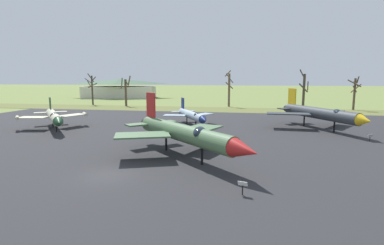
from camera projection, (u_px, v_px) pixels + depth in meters
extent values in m
plane|color=olive|center=(107.00, 176.00, 23.72)|extent=(600.00, 600.00, 0.00)
cube|color=#28282B|center=(165.00, 135.00, 40.32)|extent=(85.13, 56.90, 0.05)
cube|color=brown|center=(203.00, 109.00, 73.83)|extent=(145.13, 12.00, 0.06)
cylinder|color=#4C6B47|center=(182.00, 133.00, 28.94)|extent=(11.49, 11.58, 1.69)
cone|color=#B21E1E|center=(245.00, 150.00, 21.94)|extent=(2.87, 2.88, 1.55)
cylinder|color=black|center=(147.00, 123.00, 35.20)|extent=(1.49, 1.49, 1.18)
ellipsoid|color=#19232D|center=(200.00, 133.00, 26.54)|extent=(1.15, 2.16, 1.08)
cube|color=#4C6B47|center=(142.00, 135.00, 28.50)|extent=(5.84, 4.61, 0.16)
cube|color=#4C6B47|center=(200.00, 128.00, 32.28)|extent=(4.65, 5.85, 0.16)
cube|color=#B21E1E|center=(151.00, 105.00, 34.06)|extent=(1.46, 1.47, 2.76)
cube|color=#4C6B47|center=(138.00, 125.00, 33.34)|extent=(2.98, 2.97, 0.16)
cube|color=#4C6B47|center=(164.00, 122.00, 35.18)|extent=(2.98, 2.97, 0.16)
cylinder|color=black|center=(202.00, 156.00, 26.55)|extent=(0.23, 0.23, 1.58)
cylinder|color=black|center=(166.00, 144.00, 31.81)|extent=(0.23, 0.23, 1.58)
cylinder|color=black|center=(242.00, 191.00, 19.68)|extent=(0.08, 0.08, 0.68)
cube|color=white|center=(243.00, 184.00, 19.61)|extent=(0.67, 0.35, 0.33)
cylinder|color=#33383D|center=(319.00, 113.00, 44.93)|extent=(8.38, 13.79, 1.70)
cone|color=yellow|center=(365.00, 121.00, 37.17)|extent=(2.19, 2.26, 1.56)
cylinder|color=black|center=(288.00, 108.00, 52.19)|extent=(1.49, 1.38, 1.19)
ellipsoid|color=#19232D|center=(337.00, 113.00, 41.52)|extent=(1.10, 2.08, 1.04)
cube|color=#33383D|center=(288.00, 114.00, 45.61)|extent=(6.37, 2.81, 0.16)
cube|color=#33383D|center=(331.00, 112.00, 47.97)|extent=(5.42, 6.66, 0.16)
cube|color=yellow|center=(292.00, 96.00, 50.91)|extent=(1.09, 1.81, 2.64)
cube|color=#33383D|center=(285.00, 109.00, 50.69)|extent=(2.59, 2.38, 0.16)
cube|color=#33383D|center=(299.00, 108.00, 51.51)|extent=(2.59, 2.38, 0.16)
cylinder|color=black|center=(334.00, 127.00, 42.12)|extent=(0.23, 0.23, 1.58)
cylinder|color=black|center=(304.00, 121.00, 48.22)|extent=(0.23, 0.23, 1.58)
cylinder|color=black|center=(370.00, 139.00, 36.29)|extent=(0.08, 0.08, 0.65)
cube|color=white|center=(370.00, 135.00, 36.22)|extent=(0.59, 0.41, 0.33)
cylinder|color=#B7B293|center=(54.00, 117.00, 44.74)|extent=(8.74, 10.07, 1.38)
cone|color=#234C2D|center=(59.00, 122.00, 38.97)|extent=(1.90, 1.92, 1.27)
cylinder|color=black|center=(50.00, 112.00, 50.14)|extent=(1.23, 1.20, 0.97)
ellipsoid|color=#19232D|center=(55.00, 115.00, 43.12)|extent=(0.91, 1.71, 0.86)
cube|color=#B7B293|center=(33.00, 117.00, 44.51)|extent=(4.44, 3.08, 0.13)
cube|color=#B7B293|center=(72.00, 115.00, 47.16)|extent=(3.66, 4.64, 0.13)
cylinder|color=#B7B293|center=(17.00, 118.00, 44.01)|extent=(1.81, 2.03, 0.52)
cylinder|color=#B7B293|center=(85.00, 114.00, 48.63)|extent=(1.81, 2.03, 0.52)
cube|color=#234C2D|center=(50.00, 103.00, 49.18)|extent=(1.15, 1.33, 1.89)
cube|color=#B7B293|center=(41.00, 113.00, 48.66)|extent=(2.52, 2.40, 0.13)
cube|color=#B7B293|center=(60.00, 112.00, 50.00)|extent=(2.52, 2.40, 0.13)
cylinder|color=black|center=(56.00, 128.00, 42.67)|extent=(0.18, 0.18, 1.29)
cylinder|color=black|center=(53.00, 123.00, 47.21)|extent=(0.18, 0.18, 1.29)
cylinder|color=#8EA3B2|center=(191.00, 115.00, 48.06)|extent=(6.17, 10.05, 1.24)
cone|color=navy|center=(204.00, 120.00, 42.38)|extent=(1.63, 1.71, 1.14)
cylinder|color=black|center=(182.00, 111.00, 53.36)|extent=(1.09, 1.01, 0.87)
ellipsoid|color=#19232D|center=(197.00, 115.00, 45.33)|extent=(0.88, 1.65, 0.83)
cube|color=#8EA3B2|center=(175.00, 115.00, 48.59)|extent=(3.64, 2.13, 0.12)
cube|color=#8EA3B2|center=(202.00, 114.00, 50.03)|extent=(3.65, 3.96, 0.12)
cube|color=navy|center=(183.00, 103.00, 52.42)|extent=(0.80, 1.32, 1.87)
cube|color=#8EA3B2|center=(177.00, 112.00, 52.21)|extent=(2.14, 1.88, 0.12)
cube|color=#8EA3B2|center=(189.00, 111.00, 52.91)|extent=(2.14, 1.88, 0.12)
cylinder|color=black|center=(196.00, 125.00, 46.01)|extent=(0.17, 0.17, 1.16)
cylinder|color=black|center=(187.00, 121.00, 50.46)|extent=(0.17, 0.17, 1.16)
cylinder|color=black|center=(203.00, 133.00, 40.87)|extent=(0.08, 0.08, 0.59)
cube|color=white|center=(203.00, 130.00, 40.80)|extent=(0.54, 0.30, 0.29)
cylinder|color=#42382D|center=(92.00, 90.00, 86.44)|extent=(0.48, 0.48, 8.36)
cylinder|color=#42382D|center=(89.00, 81.00, 84.85)|extent=(2.72, 0.74, 1.71)
cylinder|color=#42382D|center=(94.00, 79.00, 86.54)|extent=(1.57, 1.00, 1.14)
cylinder|color=#42382D|center=(89.00, 84.00, 85.54)|extent=(1.71, 1.26, 1.68)
cylinder|color=#42382D|center=(93.00, 85.00, 87.47)|extent=(2.57, 1.16, 1.53)
cylinder|color=#42382D|center=(91.00, 78.00, 85.11)|extent=(1.83, 0.59, 2.50)
cylinder|color=brown|center=(126.00, 93.00, 81.68)|extent=(0.61, 0.61, 7.34)
cylinder|color=brown|center=(129.00, 80.00, 81.66)|extent=(1.68, 2.06, 2.61)
cylinder|color=brown|center=(127.00, 84.00, 81.16)|extent=(0.39, 1.36, 1.40)
cylinder|color=brown|center=(122.00, 83.00, 81.20)|extent=(0.89, 2.18, 2.89)
cylinder|color=brown|center=(229.00, 90.00, 80.58)|extent=(0.58, 0.58, 8.88)
cylinder|color=brown|center=(229.00, 85.00, 79.47)|extent=(2.10, 0.48, 1.89)
cylinder|color=brown|center=(228.00, 73.00, 80.68)|extent=(1.71, 1.24, 1.72)
cylinder|color=brown|center=(230.00, 78.00, 79.21)|extent=(2.05, 0.54, 2.60)
cylinder|color=#42382D|center=(304.00, 92.00, 74.45)|extent=(0.62, 0.62, 8.69)
cylinder|color=#42382D|center=(303.00, 88.00, 73.40)|extent=(2.29, 0.97, 2.27)
cylinder|color=#42382D|center=(308.00, 86.00, 73.93)|extent=(0.59, 1.95, 2.30)
cylinder|color=#42382D|center=(302.00, 74.00, 73.51)|extent=(1.23, 1.69, 2.19)
cylinder|color=brown|center=(354.00, 94.00, 71.65)|extent=(0.52, 0.52, 7.62)
cylinder|color=brown|center=(356.00, 84.00, 70.72)|extent=(1.30, 0.21, 1.35)
cylinder|color=brown|center=(354.00, 83.00, 70.09)|extent=(2.86, 1.49, 1.82)
cylinder|color=brown|center=(358.00, 80.00, 71.05)|extent=(0.30, 1.30, 1.73)
cylinder|color=brown|center=(355.00, 89.00, 71.07)|extent=(1.09, 0.52, 1.60)
cylinder|color=brown|center=(356.00, 88.00, 72.22)|extent=(2.07, 1.39, 2.21)
cube|color=beige|center=(120.00, 92.00, 117.44)|extent=(28.28, 16.45, 4.44)
pyramid|color=#38563D|center=(119.00, 81.00, 116.83)|extent=(29.70, 17.27, 1.94)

